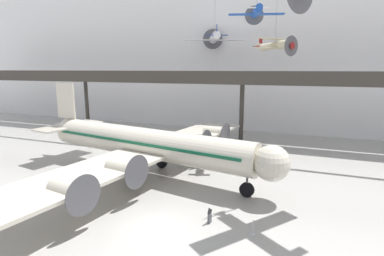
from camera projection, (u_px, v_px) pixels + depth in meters
name	position (u px, v px, depth m)	size (l,w,h in m)	color
ground_plane	(154.00, 228.00, 21.33)	(260.00, 260.00, 0.00)	#9E9B96
hangar_back_wall	(253.00, 54.00, 53.17)	(140.00, 3.00, 27.36)	white
mezzanine_walkway	(241.00, 82.00, 45.37)	(110.00, 3.20, 10.81)	#38332D
airliner_silver_main	(144.00, 143.00, 31.68)	(30.70, 35.20, 9.44)	beige
suspended_plane_white_twin	(215.00, 38.00, 49.09)	(9.51, 8.22, 8.37)	silver
suspended_plane_cream_biplane	(275.00, 45.00, 42.55)	(6.43, 6.97, 10.03)	beige
suspended_plane_blue_trainer	(257.00, 12.00, 34.19)	(6.39, 5.37, 6.57)	#1E4CAD
stanchion_barrier	(253.00, 230.00, 20.35)	(0.36, 0.36, 1.08)	#B2B5BA
info_sign_pedestal	(210.00, 217.00, 21.90)	(0.21, 0.78, 1.24)	#4C4C51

